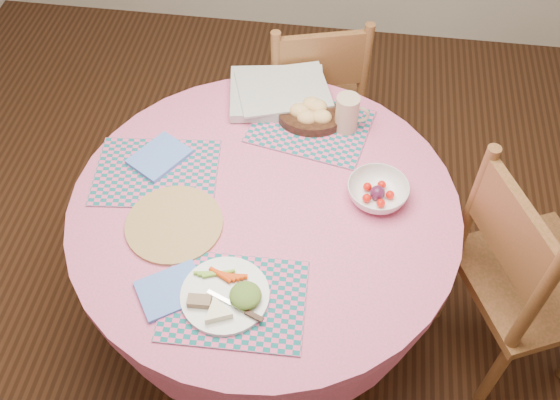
{
  "coord_description": "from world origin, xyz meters",
  "views": [
    {
      "loc": [
        0.22,
        -1.2,
        2.29
      ],
      "look_at": [
        0.05,
        0.0,
        0.78
      ],
      "focal_mm": 40.0,
      "sensor_mm": 36.0,
      "label": 1
    }
  ],
  "objects_px": {
    "chair_back": "(312,96)",
    "fruit_bowl": "(378,192)",
    "wicker_trivet": "(174,224)",
    "latte_mug": "(348,113)",
    "chair_right": "(522,277)",
    "bread_bowl": "(311,114)",
    "dinner_plate": "(227,296)",
    "dining_table": "(265,240)"
  },
  "relations": [
    {
      "from": "chair_back",
      "to": "fruit_bowl",
      "type": "xyz_separation_m",
      "value": [
        0.27,
        -0.75,
        0.3
      ]
    },
    {
      "from": "wicker_trivet",
      "to": "latte_mug",
      "type": "relative_size",
      "value": 2.21
    },
    {
      "from": "chair_right",
      "to": "chair_back",
      "type": "bearing_deg",
      "value": 19.13
    },
    {
      "from": "bread_bowl",
      "to": "wicker_trivet",
      "type": "bearing_deg",
      "value": -125.33
    },
    {
      "from": "chair_back",
      "to": "fruit_bowl",
      "type": "distance_m",
      "value": 0.85
    },
    {
      "from": "fruit_bowl",
      "to": "dinner_plate",
      "type": "bearing_deg",
      "value": -132.91
    },
    {
      "from": "dining_table",
      "to": "latte_mug",
      "type": "distance_m",
      "value": 0.51
    },
    {
      "from": "dining_table",
      "to": "wicker_trivet",
      "type": "relative_size",
      "value": 4.13
    },
    {
      "from": "bread_bowl",
      "to": "dinner_plate",
      "type": "bearing_deg",
      "value": -101.53
    },
    {
      "from": "dining_table",
      "to": "bread_bowl",
      "type": "height_order",
      "value": "bread_bowl"
    },
    {
      "from": "dining_table",
      "to": "wicker_trivet",
      "type": "height_order",
      "value": "wicker_trivet"
    },
    {
      "from": "dining_table",
      "to": "fruit_bowl",
      "type": "distance_m",
      "value": 0.42
    },
    {
      "from": "dining_table",
      "to": "latte_mug",
      "type": "relative_size",
      "value": 9.15
    },
    {
      "from": "dining_table",
      "to": "wicker_trivet",
      "type": "xyz_separation_m",
      "value": [
        -0.26,
        -0.12,
        0.2
      ]
    },
    {
      "from": "dinner_plate",
      "to": "chair_right",
      "type": "bearing_deg",
      "value": 20.95
    },
    {
      "from": "latte_mug",
      "to": "bread_bowl",
      "type": "bearing_deg",
      "value": 171.13
    },
    {
      "from": "bread_bowl",
      "to": "latte_mug",
      "type": "distance_m",
      "value": 0.13
    },
    {
      "from": "dinner_plate",
      "to": "dining_table",
      "type": "bearing_deg",
      "value": 82.14
    },
    {
      "from": "chair_right",
      "to": "bread_bowl",
      "type": "bearing_deg",
      "value": 38.01
    },
    {
      "from": "bread_bowl",
      "to": "fruit_bowl",
      "type": "distance_m",
      "value": 0.4
    },
    {
      "from": "fruit_bowl",
      "to": "chair_right",
      "type": "bearing_deg",
      "value": -8.71
    },
    {
      "from": "chair_back",
      "to": "latte_mug",
      "type": "relative_size",
      "value": 6.8
    },
    {
      "from": "chair_back",
      "to": "bread_bowl",
      "type": "distance_m",
      "value": 0.53
    },
    {
      "from": "latte_mug",
      "to": "fruit_bowl",
      "type": "height_order",
      "value": "latte_mug"
    },
    {
      "from": "dining_table",
      "to": "wicker_trivet",
      "type": "bearing_deg",
      "value": -155.19
    },
    {
      "from": "wicker_trivet",
      "to": "dinner_plate",
      "type": "relative_size",
      "value": 1.2
    },
    {
      "from": "wicker_trivet",
      "to": "bread_bowl",
      "type": "distance_m",
      "value": 0.63
    },
    {
      "from": "dinner_plate",
      "to": "bread_bowl",
      "type": "height_order",
      "value": "bread_bowl"
    },
    {
      "from": "chair_back",
      "to": "wicker_trivet",
      "type": "distance_m",
      "value": 1.04
    },
    {
      "from": "fruit_bowl",
      "to": "bread_bowl",
      "type": "bearing_deg",
      "value": 127.69
    },
    {
      "from": "chair_back",
      "to": "dinner_plate",
      "type": "bearing_deg",
      "value": 68.07
    },
    {
      "from": "dinner_plate",
      "to": "fruit_bowl",
      "type": "xyz_separation_m",
      "value": [
        0.4,
        0.43,
        0.01
      ]
    },
    {
      "from": "bread_bowl",
      "to": "latte_mug",
      "type": "height_order",
      "value": "latte_mug"
    },
    {
      "from": "chair_right",
      "to": "latte_mug",
      "type": "distance_m",
      "value": 0.8
    },
    {
      "from": "dining_table",
      "to": "chair_right",
      "type": "bearing_deg",
      "value": -0.26
    },
    {
      "from": "latte_mug",
      "to": "fruit_bowl",
      "type": "distance_m",
      "value": 0.32
    },
    {
      "from": "bread_bowl",
      "to": "chair_back",
      "type": "bearing_deg",
      "value": 93.84
    },
    {
      "from": "chair_back",
      "to": "dinner_plate",
      "type": "height_order",
      "value": "chair_back"
    },
    {
      "from": "chair_right",
      "to": "bread_bowl",
      "type": "relative_size",
      "value": 4.3
    },
    {
      "from": "chair_back",
      "to": "bread_bowl",
      "type": "xyz_separation_m",
      "value": [
        0.03,
        -0.43,
        0.31
      ]
    },
    {
      "from": "dinner_plate",
      "to": "fruit_bowl",
      "type": "distance_m",
      "value": 0.58
    },
    {
      "from": "chair_back",
      "to": "wicker_trivet",
      "type": "bearing_deg",
      "value": 54.56
    }
  ]
}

